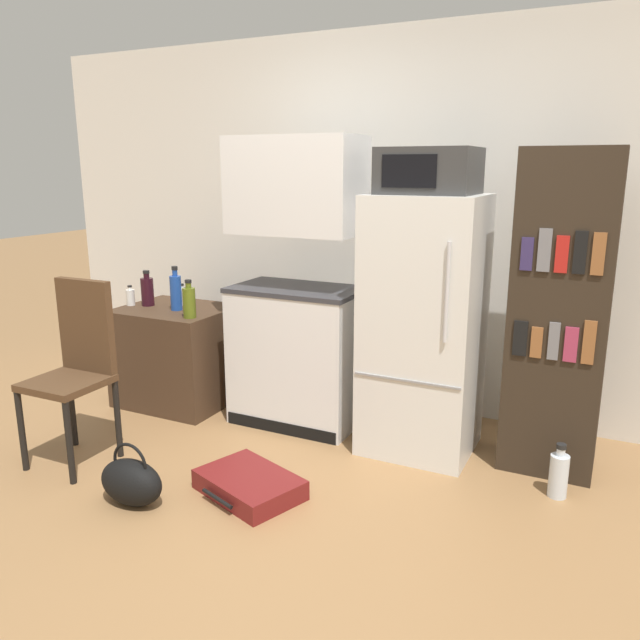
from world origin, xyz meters
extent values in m
plane|color=olive|center=(0.00, 0.00, 0.00)|extent=(24.00, 24.00, 0.00)
cube|color=white|center=(0.20, 2.00, 1.29)|extent=(6.40, 0.10, 2.57)
cube|color=#422D1E|center=(-1.50, 1.28, 0.35)|extent=(0.76, 0.64, 0.70)
cube|color=white|center=(-0.55, 1.35, 0.45)|extent=(0.83, 0.50, 0.89)
cube|color=#333338|center=(-0.55, 1.35, 0.91)|extent=(0.84, 0.51, 0.03)
cube|color=white|center=(-0.55, 1.35, 1.56)|extent=(0.83, 0.42, 0.60)
cube|color=black|center=(-0.55, 1.10, 0.04)|extent=(0.79, 0.01, 0.08)
cube|color=silver|center=(0.31, 1.31, 0.76)|extent=(0.64, 0.57, 1.53)
cube|color=gray|center=(0.31, 1.02, 0.52)|extent=(0.62, 0.01, 0.01)
cylinder|color=silver|center=(0.52, 1.01, 1.04)|extent=(0.02, 0.02, 0.54)
cube|color=#333333|center=(0.31, 1.31, 1.66)|extent=(0.52, 0.44, 0.25)
cube|color=black|center=(0.26, 1.09, 1.66)|extent=(0.30, 0.01, 0.17)
cube|color=#2D2319|center=(1.05, 1.41, 0.89)|extent=(0.50, 0.38, 1.78)
cube|color=black|center=(0.88, 1.21, 0.79)|extent=(0.07, 0.01, 0.19)
cube|color=brown|center=(0.96, 1.21, 0.78)|extent=(0.06, 0.01, 0.17)
cube|color=slate|center=(1.05, 1.21, 0.79)|extent=(0.05, 0.01, 0.20)
cube|color=#A33351|center=(1.13, 1.21, 0.78)|extent=(0.07, 0.01, 0.19)
cube|color=brown|center=(1.21, 1.21, 0.81)|extent=(0.06, 0.01, 0.23)
cube|color=#332856|center=(0.88, 1.21, 1.24)|extent=(0.06, 0.01, 0.17)
cube|color=slate|center=(0.96, 1.21, 1.26)|extent=(0.06, 0.01, 0.22)
cube|color=red|center=(1.05, 1.21, 1.25)|extent=(0.06, 0.01, 0.19)
cube|color=black|center=(1.13, 1.21, 1.26)|extent=(0.06, 0.01, 0.22)
cube|color=brown|center=(1.21, 1.21, 1.26)|extent=(0.06, 0.01, 0.21)
cylinder|color=#566619|center=(-1.22, 1.09, 0.80)|extent=(0.08, 0.08, 0.20)
cylinder|color=#566619|center=(-1.22, 1.09, 0.92)|extent=(0.04, 0.04, 0.04)
cylinder|color=black|center=(-1.22, 1.09, 0.95)|extent=(0.04, 0.04, 0.02)
cylinder|color=black|center=(-1.72, 1.26, 0.80)|extent=(0.09, 0.09, 0.20)
cylinder|color=black|center=(-1.72, 1.26, 0.92)|extent=(0.04, 0.04, 0.04)
cylinder|color=black|center=(-1.72, 1.26, 0.95)|extent=(0.05, 0.05, 0.02)
cylinder|color=silver|center=(-1.51, 1.38, 0.76)|extent=(0.06, 0.06, 0.12)
cylinder|color=silver|center=(-1.51, 1.38, 0.84)|extent=(0.03, 0.03, 0.02)
cylinder|color=black|center=(-1.51, 1.38, 0.85)|extent=(0.03, 0.03, 0.01)
cylinder|color=white|center=(-1.84, 1.21, 0.76)|extent=(0.06, 0.06, 0.11)
cylinder|color=white|center=(-1.84, 1.21, 0.83)|extent=(0.03, 0.03, 0.02)
cylinder|color=black|center=(-1.84, 1.21, 0.84)|extent=(0.03, 0.03, 0.01)
cylinder|color=#1E47A3|center=(-1.44, 1.23, 0.82)|extent=(0.08, 0.08, 0.24)
cylinder|color=#1E47A3|center=(-1.44, 1.23, 0.97)|extent=(0.04, 0.04, 0.04)
cylinder|color=black|center=(-1.44, 1.23, 1.00)|extent=(0.04, 0.04, 0.02)
cylinder|color=black|center=(-1.61, 0.04, 0.24)|extent=(0.04, 0.04, 0.47)
cylinder|color=black|center=(-1.24, 0.04, 0.24)|extent=(0.04, 0.04, 0.47)
cylinder|color=black|center=(-1.61, 0.40, 0.24)|extent=(0.04, 0.04, 0.47)
cylinder|color=black|center=(-1.25, 0.40, 0.24)|extent=(0.04, 0.04, 0.47)
cube|color=#4C331E|center=(-1.43, 0.22, 0.49)|extent=(0.41, 0.41, 0.04)
cube|color=#4C331E|center=(-1.43, 0.40, 0.78)|extent=(0.38, 0.05, 0.54)
cube|color=maroon|center=(-0.32, 0.37, 0.05)|extent=(0.63, 0.53, 0.11)
cylinder|color=black|center=(-0.39, 0.18, 0.05)|extent=(0.23, 0.10, 0.02)
ellipsoid|color=black|center=(-0.80, 0.02, 0.12)|extent=(0.36, 0.20, 0.24)
torus|color=black|center=(-0.80, 0.02, 0.23)|extent=(0.21, 0.02, 0.21)
cylinder|color=silver|center=(1.14, 1.06, 0.12)|extent=(0.10, 0.10, 0.23)
cylinder|color=silver|center=(1.14, 1.06, 0.25)|extent=(0.04, 0.04, 0.04)
cylinder|color=black|center=(1.14, 1.06, 0.28)|extent=(0.05, 0.05, 0.02)
camera|label=1|loc=(1.33, -2.14, 1.68)|focal=35.00mm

